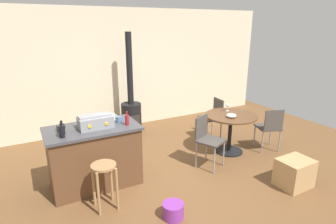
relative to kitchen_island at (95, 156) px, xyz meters
name	(u,v)px	position (x,y,z in m)	size (l,w,h in m)	color
ground_plane	(176,179)	(1.13, -0.47, -0.46)	(8.80, 8.80, 0.00)	brown
back_wall	(116,70)	(1.13, 2.29, 0.89)	(8.00, 0.10, 2.70)	beige
kitchen_island	(95,156)	(0.00, 0.00, 0.00)	(1.32, 0.73, 0.92)	brown
wooden_stool	(104,177)	(-0.04, -0.64, 0.00)	(0.32, 0.32, 0.63)	#A37A4C
dining_table	(231,124)	(2.53, -0.08, 0.10)	(0.96, 0.96, 0.74)	black
folding_chair_near	(213,115)	(2.68, 0.64, 0.04)	(0.44, 0.44, 0.85)	#47423D
folding_chair_far	(207,137)	(1.82, -0.32, 0.06)	(0.53, 0.53, 0.88)	#47423D
folding_chair_left	(270,126)	(3.22, -0.40, 0.04)	(0.51, 0.51, 0.85)	#47423D
wood_stove	(131,110)	(1.26, 1.74, 0.07)	(0.44, 0.45, 2.20)	black
toolbox	(95,122)	(0.05, -0.04, 0.55)	(0.47, 0.29, 0.19)	gray
bottle_0	(62,131)	(-0.43, -0.20, 0.55)	(0.07, 0.07, 0.23)	black
bottle_1	(62,129)	(-0.41, -0.07, 0.53)	(0.07, 0.07, 0.19)	black
bottle_2	(127,120)	(0.48, -0.15, 0.54)	(0.06, 0.06, 0.21)	maroon
cup_0	(60,128)	(-0.42, 0.08, 0.50)	(0.12, 0.09, 0.08)	#383838
cup_1	(112,117)	(0.36, 0.18, 0.51)	(0.13, 0.09, 0.10)	white
cup_2	(119,119)	(0.41, 0.03, 0.50)	(0.12, 0.08, 0.09)	#4C7099
wine_glass	(228,106)	(2.63, 0.15, 0.38)	(0.07, 0.07, 0.14)	silver
serving_bowl	(231,115)	(2.44, -0.19, 0.31)	(0.18, 0.18, 0.07)	white
cardboard_box	(294,173)	(2.60, -1.47, -0.25)	(0.49, 0.40, 0.43)	tan
plastic_bucket	(173,211)	(0.64, -1.24, -0.36)	(0.27, 0.27, 0.20)	purple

